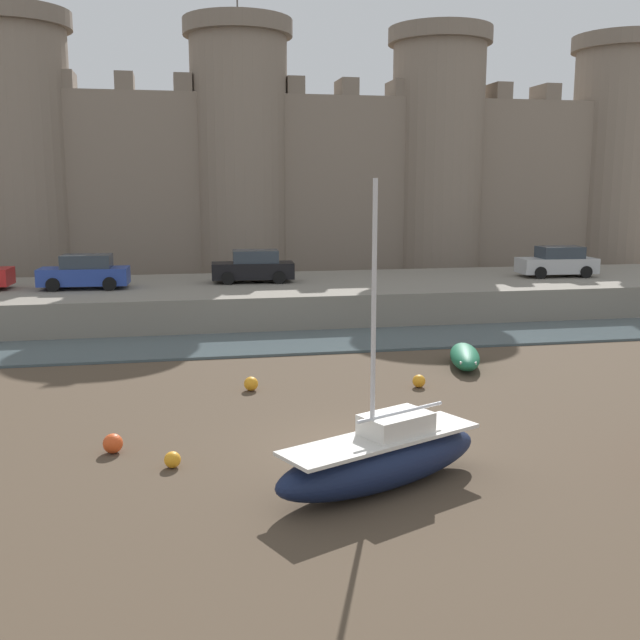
{
  "coord_description": "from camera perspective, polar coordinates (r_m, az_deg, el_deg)",
  "views": [
    {
      "loc": [
        -4.44,
        -17.02,
        6.37
      ],
      "look_at": [
        -0.25,
        4.19,
        2.5
      ],
      "focal_mm": 42.0,
      "sensor_mm": 36.0,
      "label": 1
    }
  ],
  "objects": [
    {
      "name": "ground_plane",
      "position": [
        18.71,
        3.28,
        -9.78
      ],
      "size": [
        160.0,
        160.0,
        0.0
      ],
      "primitive_type": "plane",
      "color": "#4C3D2D"
    },
    {
      "name": "water_channel",
      "position": [
        30.74,
        -2.64,
        -1.73
      ],
      "size": [
        80.0,
        4.5,
        0.1
      ],
      "primitive_type": "cube",
      "color": "#47565B",
      "rests_on": "ground"
    },
    {
      "name": "quay_road",
      "position": [
        37.69,
        -4.29,
        1.6
      ],
      "size": [
        64.75,
        10.0,
        1.59
      ],
      "primitive_type": "cube",
      "color": "gray",
      "rests_on": "ground"
    },
    {
      "name": "castle",
      "position": [
        48.95,
        -6.09,
        11.46
      ],
      "size": [
        59.54,
        6.79,
        19.51
      ],
      "color": "gray",
      "rests_on": "ground"
    },
    {
      "name": "sailboat_near_channel_right",
      "position": [
        16.29,
        4.77,
        -10.42
      ],
      "size": [
        5.45,
        3.54,
        6.53
      ],
      "color": "#141E3D",
      "rests_on": "ground"
    },
    {
      "name": "rowboat_foreground_left",
      "position": [
        27.27,
        10.97,
        -2.71
      ],
      "size": [
        1.94,
        3.42,
        0.75
      ],
      "color": "#1E6B47",
      "rests_on": "ground"
    },
    {
      "name": "mooring_buoy_mid_mud",
      "position": [
        24.3,
        7.55,
        -4.64
      ],
      "size": [
        0.42,
        0.42,
        0.42
      ],
      "primitive_type": "sphere",
      "color": "orange",
      "rests_on": "ground"
    },
    {
      "name": "mooring_buoy_near_shore",
      "position": [
        17.77,
        -11.18,
        -10.4
      ],
      "size": [
        0.38,
        0.38,
        0.38
      ],
      "primitive_type": "sphere",
      "color": "orange",
      "rests_on": "ground"
    },
    {
      "name": "mooring_buoy_off_centre",
      "position": [
        23.81,
        -5.28,
        -4.86
      ],
      "size": [
        0.45,
        0.45,
        0.45
      ],
      "primitive_type": "sphere",
      "color": "orange",
      "rests_on": "ground"
    },
    {
      "name": "mooring_buoy_near_channel",
      "position": [
        19.01,
        -15.5,
        -9.05
      ],
      "size": [
        0.48,
        0.48,
        0.48
      ],
      "primitive_type": "sphere",
      "color": "#E04C1E",
      "rests_on": "ground"
    },
    {
      "name": "car_quay_west",
      "position": [
        38.01,
        -5.09,
        4.05
      ],
      "size": [
        4.19,
        2.06,
        1.62
      ],
      "color": "black",
      "rests_on": "quay_road"
    },
    {
      "name": "car_quay_centre_east",
      "position": [
        37.11,
        -17.48,
        3.48
      ],
      "size": [
        4.19,
        2.06,
        1.62
      ],
      "color": "#263F99",
      "rests_on": "quay_road"
    },
    {
      "name": "car_quay_centre_west",
      "position": [
        42.24,
        17.64,
        4.23
      ],
      "size": [
        4.19,
        2.06,
        1.62
      ],
      "color": "#B2B5B7",
      "rests_on": "quay_road"
    }
  ]
}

